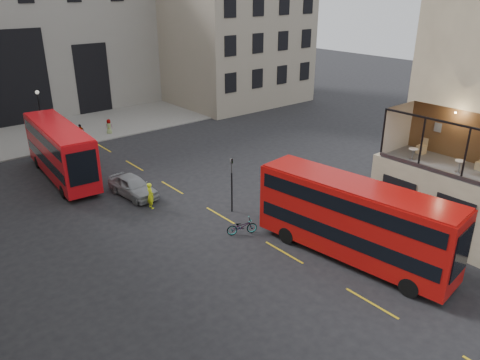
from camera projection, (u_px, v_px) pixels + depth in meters
ground at (395, 288)px, 23.63m from camera, size 140.00×140.00×0.00m
host_frontage at (466, 211)px, 26.58m from camera, size 3.00×11.00×4.50m
cafe_floor at (474, 174)px, 25.69m from camera, size 3.00×10.00×0.10m
building_right at (223, 17)px, 59.81m from camera, size 16.60×18.60×20.00m
pavement_far at (33, 136)px, 47.13m from camera, size 40.00×12.00×0.12m
traffic_light_near at (232, 178)px, 30.65m from camera, size 0.16×0.20×3.80m
street_lamp_b at (42, 122)px, 43.38m from camera, size 0.36×0.36×5.33m
bus_near at (354, 217)px, 25.26m from camera, size 3.98×11.47×4.48m
bus_far at (60, 149)px, 36.08m from camera, size 3.24×11.02×4.34m
car_a at (133, 186)px, 33.62m from camera, size 2.25×4.66×1.53m
car_b at (61, 156)px, 39.81m from camera, size 3.36×4.32×1.37m
bicycle at (242, 226)px, 28.55m from camera, size 2.01×1.38×1.00m
cyclist at (150, 196)px, 31.72m from camera, size 0.47×0.69×1.85m
pedestrian_c at (81, 132)px, 45.85m from camera, size 1.01×0.76×1.59m
pedestrian_d at (109, 127)px, 47.59m from camera, size 0.90×0.89×1.57m
cafe_table_mid at (460, 164)px, 25.59m from camera, size 0.55×0.55×0.69m
cafe_table_far at (413, 152)px, 27.49m from camera, size 0.54×0.54×0.67m
cafe_chair_c at (480, 165)px, 25.99m from camera, size 0.48×0.48×0.86m
cafe_chair_d at (422, 149)px, 28.50m from camera, size 0.48×0.48×0.96m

